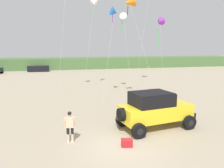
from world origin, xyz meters
name	(u,v)px	position (x,y,z in m)	size (l,w,h in m)	color
ground_plane	(121,146)	(0.00, 0.00, 0.00)	(220.00, 220.00, 0.00)	tan
dune_ridge	(71,63)	(0.38, 44.56, 1.25)	(90.00, 9.13, 2.50)	#4C703D
jeep	(155,109)	(2.71, 2.02, 1.20)	(4.99, 3.00, 2.26)	yellow
person_watching	(70,125)	(-2.44, 1.15, 0.94)	(0.62, 0.35, 1.67)	#DBB28E
cooler_box	(127,143)	(0.26, -0.06, 0.19)	(0.56, 0.36, 0.38)	#B21E23
distant_sedan	(38,69)	(-6.64, 37.99, 0.60)	(4.20, 1.70, 1.20)	black
kite_red_delta	(94,3)	(1.50, 16.19, 9.99)	(2.39, 3.63, 10.62)	white
kite_blue_swept	(129,3)	(3.38, 9.10, 8.78)	(2.39, 3.47, 9.35)	orange
kite_yellow_diamond	(160,22)	(6.10, 8.57, 7.17)	(0.91, 1.63, 7.61)	purple
kite_orange_streamer	(124,17)	(4.19, 13.37, 8.09)	(1.16, 3.03, 8.60)	white
kite_green_box	(114,12)	(2.43, 10.67, 8.17)	(2.41, 4.02, 8.62)	blue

